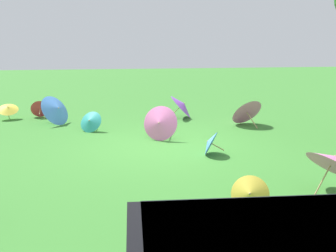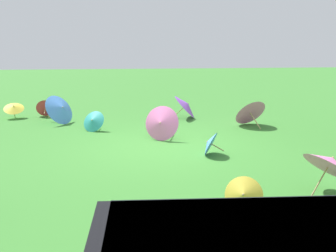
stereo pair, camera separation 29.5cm
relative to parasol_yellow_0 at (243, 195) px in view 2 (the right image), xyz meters
The scene contains 11 objects.
ground 3.80m from the parasol_yellow_0, 75.73° to the right, with size 40.00×40.00×0.00m, color #387A2D.
parasol_yellow_0 is the anchor object (origin of this frame).
parasol_teal_0 6.03m from the parasol_yellow_0, 62.85° to the right, with size 0.75×0.68×0.57m.
parasol_red_0 8.71m from the parasol_yellow_0, 59.21° to the right, with size 0.59×0.56×0.57m.
parasol_purple_0 6.81m from the parasol_yellow_0, 89.88° to the right, with size 0.85×0.96×0.80m.
parasol_blue_0 2.94m from the parasol_yellow_0, 90.18° to the right, with size 0.58×0.65×0.56m.
parasol_pink_0 1.73m from the parasol_yellow_0, 159.95° to the right, with size 1.10×1.13×0.89m.
parasol_blue_2 7.41m from the parasol_yellow_0, 59.39° to the right, with size 1.07×1.15×0.89m.
parasol_pink_3 5.92m from the parasol_yellow_0, 106.22° to the right, with size 1.12×1.04×0.87m.
parasol_pink_4 4.38m from the parasol_yellow_0, 77.31° to the right, with size 0.96×0.93×0.87m.
parasol_yellow_1 8.98m from the parasol_yellow_0, 53.37° to the right, with size 0.72×0.71×0.54m.
Camera 2 is at (0.65, 9.28, 2.69)m, focal length 43.72 mm.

